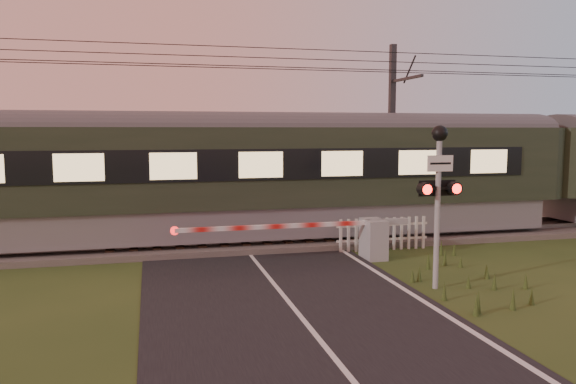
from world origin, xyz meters
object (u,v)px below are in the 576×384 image
object	(u,v)px
crossing_signal	(438,177)
catenary_mast	(392,132)
train	(542,169)
picket_fence	(383,234)
boom_gate	(364,237)

from	to	relation	value
crossing_signal	catenary_mast	bearing A→B (deg)	72.52
train	picket_fence	xyz separation A→B (m)	(-6.90, -1.89, -1.70)
train	crossing_signal	world-z (taller)	train
crossing_signal	catenary_mast	xyz separation A→B (m)	(2.58, 8.19, 0.96)
boom_gate	picket_fence	size ratio (longest dim) A/B	2.27
boom_gate	crossing_signal	size ratio (longest dim) A/B	1.78
boom_gate	picket_fence	bearing A→B (deg)	43.70
picket_fence	catenary_mast	distance (m)	5.51
picket_fence	catenary_mast	size ratio (longest dim) A/B	0.43
train	boom_gate	size ratio (longest dim) A/B	6.24
boom_gate	train	bearing A→B (deg)	19.73
picket_fence	boom_gate	bearing A→B (deg)	-136.30
train	boom_gate	xyz separation A→B (m)	(-7.88, -2.83, -1.57)
train	crossing_signal	size ratio (longest dim) A/B	11.12
boom_gate	crossing_signal	xyz separation A→B (m)	(0.50, -3.14, 1.92)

